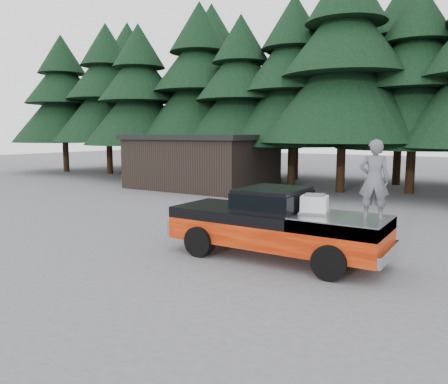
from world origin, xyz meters
The scene contains 7 objects.
ground centered at (0.00, 0.00, 0.00)m, with size 120.00×120.00×0.00m, color #535356.
pickup_truck centered at (1.76, 0.24, 0.67)m, with size 6.00×2.04×1.33m, color #E9450E, non-canonical shape.
truck_cab centered at (1.66, 0.24, 1.62)m, with size 1.66×1.90×0.59m, color black.
air_compressor centered at (2.84, 0.25, 1.55)m, with size 0.65×0.54×0.44m, color silver.
man_on_bed centered at (4.28, 0.29, 2.28)m, with size 0.70×0.46×1.91m, color #55575C.
utility_building centered at (-9.00, 12.00, 1.67)m, with size 8.40×6.40×3.30m.
treeline centered at (0.42, 17.20, 7.72)m, with size 60.15×16.05×17.50m.
Camera 1 is at (6.79, -10.27, 3.38)m, focal length 35.00 mm.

